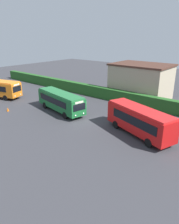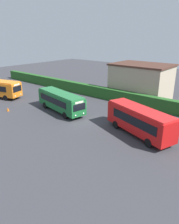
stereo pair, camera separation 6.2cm
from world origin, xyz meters
TOP-DOWN VIEW (x-y plane):
  - ground_plane at (0.00, 0.00)m, footprint 112.81×112.81m
  - bus_green at (-4.69, 0.72)m, footprint 9.79×4.24m
  - bus_red at (8.20, 1.00)m, footprint 9.32×5.38m
  - person_left at (-18.20, 2.63)m, footprint 0.30×0.47m
  - hedge_row at (0.00, 10.67)m, footprint 68.40×1.17m
  - depot_building at (1.14, 15.02)m, footprint 10.05×7.46m
  - traffic_cone at (-11.12, -4.39)m, footprint 0.36×0.36m

SIDE VIEW (x-z plane):
  - ground_plane at x=0.00m, z-range 0.00..0.00m
  - traffic_cone at x=-11.12m, z-range 0.00..0.60m
  - person_left at x=-18.20m, z-range 0.05..1.80m
  - hedge_row at x=0.00m, z-range 0.00..2.05m
  - bus_green at x=-4.69m, z-range 0.24..3.25m
  - bus_red at x=8.20m, z-range 0.24..3.53m
  - depot_building at x=1.14m, z-range 0.01..6.29m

